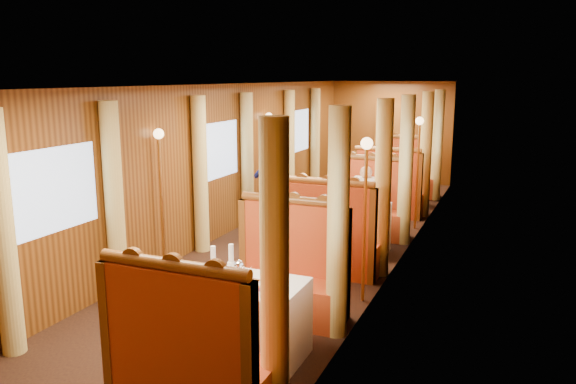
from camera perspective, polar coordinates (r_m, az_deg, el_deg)
The scene contains 48 objects.
floor at distance 8.84m, azimuth 1.72°, elevation -5.57°, with size 3.00×12.00×0.01m, color black, non-canonical shape.
ceiling at distance 8.44m, azimuth 1.82°, elevation 10.86°, with size 3.00×12.00×0.01m, color silver, non-canonical shape.
wall_far at distance 14.28m, azimuth 10.38°, elevation 5.99°, with size 3.00×2.50×0.01m, color brown, non-canonical shape.
wall_left at distance 9.18m, azimuth -7.03°, elevation 3.01°, with size 12.00×2.50×0.01m, color brown, non-canonical shape.
wall_right at distance 8.15m, azimuth 11.68°, elevation 1.76°, with size 12.00×2.50×0.01m, color brown, non-canonical shape.
doorway_far at distance 14.28m, azimuth 10.32°, elevation 4.98°, with size 0.80×0.04×2.00m, color brown.
table_near at distance 5.42m, azimuth -4.15°, elevation -12.84°, with size 1.05×0.72×0.75m, color white.
banquette_near_fwd at distance 4.61m, azimuth -10.06°, elevation -16.98°, with size 1.30×0.55×1.34m.
banquette_near_aft at distance 6.25m, azimuth 0.05°, elevation -8.89°, with size 1.30×0.55×1.34m.
table_mid at distance 8.51m, azimuth 6.47°, elevation -3.70°, with size 1.05×0.72×0.75m, color white.
banquette_mid_fwd at distance 7.56m, azimuth 4.33°, elevation -5.24°, with size 1.30×0.55×1.34m.
banquette_mid_aft at distance 9.45m, azimuth 8.19°, elevation -1.89°, with size 1.30×0.55×1.34m.
table_far at distance 11.83m, azimuth 11.19°, elevation 0.52°, with size 1.05×0.72×0.75m, color white.
banquette_far_fwd at distance 10.85m, azimuth 10.13°, elevation -0.19°, with size 1.30×0.55×1.34m.
banquette_far_aft at distance 12.80m, azimuth 12.11°, elevation 1.54°, with size 1.30×0.55×1.34m.
tea_tray at distance 5.28m, azimuth -5.00°, elevation -9.06°, with size 0.34×0.26×0.01m, color silver.
teapot_left at distance 5.25m, azimuth -6.70°, elevation -8.50°, with size 0.17×0.13×0.14m, color silver, non-canonical shape.
teapot_right at distance 5.19m, azimuth -4.78°, elevation -8.74°, with size 0.16×0.12×0.13m, color silver, non-canonical shape.
teapot_back at distance 5.34m, azimuth -4.97°, elevation -8.09°, with size 0.17×0.13×0.14m, color silver, non-canonical shape.
fruit_plate at distance 5.03m, azimuth -2.25°, elevation -9.94°, with size 0.20×0.20×0.05m.
cup_inboard at distance 5.53m, azimuth -7.59°, elevation -7.05°, with size 0.08×0.08×0.26m.
cup_outboard at distance 5.57m, azimuth -5.79°, elevation -6.88°, with size 0.08×0.08×0.26m.
rose_vase_mid at distance 8.40m, azimuth 6.38°, elevation -0.02°, with size 0.06×0.06×0.36m.
rose_vase_far at distance 11.74m, azimuth 11.19°, elevation 3.17°, with size 0.06×0.06×0.36m.
window_left_near at distance 6.38m, azimuth -22.56°, elevation 0.19°, with size 1.20×0.90×0.01m, color #94ADD0, non-canonical shape.
curtain_left_near_a at distance 5.85m, azimuth -26.99°, elevation -3.94°, with size 0.22×0.22×2.35m, color #E3D074.
curtain_left_near_b at distance 6.92m, azimuth -17.24°, elevation -0.91°, with size 0.22×0.22×2.35m, color #E3D074.
window_right_near at distance 4.79m, azimuth 3.55°, elevation -2.50°, with size 1.20×0.90×0.01m, color #94ADD0, non-canonical shape.
curtain_right_near_a at distance 4.21m, azimuth -1.36°, elevation -8.41°, with size 0.22×0.22×2.35m, color #E3D074.
curtain_right_near_b at distance 5.61m, azimuth 5.10°, elevation -3.31°, with size 0.22×0.22×2.35m, color #E3D074.
window_left_mid at distance 9.15m, azimuth -6.98°, elevation 4.25°, with size 1.20×0.90×0.01m, color #94ADD0, non-canonical shape.
curtain_left_mid_a at distance 8.47m, azimuth -8.90°, elevation 1.72°, with size 0.22×0.22×2.35m, color #E3D074.
curtain_left_mid_b at distance 9.82m, azimuth -4.17°, elevation 3.19°, with size 0.22×0.22×2.35m, color #E3D074.
window_right_mid at distance 8.12m, azimuth 11.64°, elevation 3.15°, with size 1.20×0.90×0.01m, color #94ADD0, non-canonical shape.
curtain_right_mid_a at distance 7.44m, azimuth 9.60°, elevation 0.31°, with size 0.22×0.22×2.35m, color #E3D074.
curtain_right_mid_b at distance 8.94m, azimuth 11.87°, elevation 2.13°, with size 0.22×0.22×2.35m, color #E3D074.
window_left_far at distance 12.30m, azimuth 1.08°, elevation 6.22°, with size 1.20×0.90×0.01m, color #94ADD0, non-canonical shape.
curtain_left_far_a at distance 11.57m, azimuth 0.15°, elevation 4.51°, with size 0.22×0.22×2.35m, color #E3D074.
curtain_left_far_b at distance 13.02m, azimuth 2.77°, elevation 5.30°, with size 0.22×0.22×2.35m, color #E3D074.
window_right_far at distance 11.55m, azimuth 14.99°, elevation 5.48°, with size 1.20×0.90×0.01m, color #94ADD0, non-canonical shape.
curtain_right_far_a at distance 10.83m, azimuth 13.80°, elevation 3.68°, with size 0.22×0.22×2.35m, color #E3D074.
curtain_right_far_b at distance 12.37m, azimuth 14.93°, elevation 4.58°, with size 0.22×0.22×2.35m, color #E3D074.
sconce_left_fore at distance 7.65m, azimuth -12.84°, elevation 2.09°, with size 0.14×0.14×1.95m.
sconce_right_fore at distance 6.47m, azimuth 7.89°, elevation 0.54°, with size 0.14×0.14×1.95m.
sconce_left_aft at distance 10.67m, azimuth -1.94°, elevation 5.03°, with size 0.14×0.14×1.95m.
sconce_right_aft at distance 9.85m, azimuth 13.10°, elevation 4.17°, with size 0.14×0.14×1.95m.
steward at distance 9.41m, azimuth -2.20°, elevation 0.95°, with size 0.63×0.42×1.74m, color navy.
passenger at distance 9.12m, azimuth 7.82°, elevation -0.31°, with size 0.40×0.44×0.76m.
Camera 1 is at (2.99, -7.90, 2.62)m, focal length 35.00 mm.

